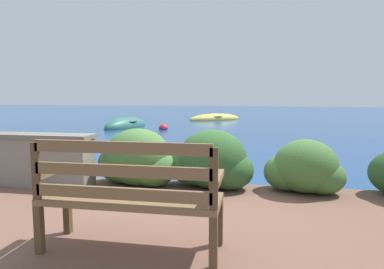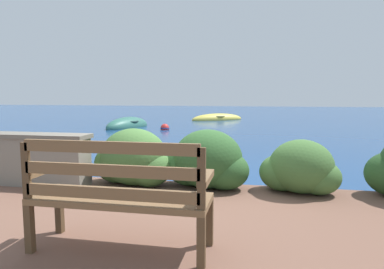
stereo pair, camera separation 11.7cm
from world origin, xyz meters
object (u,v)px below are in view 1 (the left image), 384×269
(park_bench, at_px, (129,194))
(rowboat_nearest, at_px, (126,126))
(mooring_buoy, at_px, (163,128))
(rowboat_mid, at_px, (215,119))

(park_bench, distance_m, rowboat_nearest, 13.09)
(mooring_buoy, bearing_deg, park_bench, -76.17)
(rowboat_mid, height_order, mooring_buoy, rowboat_mid)
(mooring_buoy, bearing_deg, rowboat_mid, 75.56)
(rowboat_nearest, height_order, mooring_buoy, rowboat_nearest)
(park_bench, relative_size, mooring_buoy, 3.58)
(rowboat_nearest, distance_m, mooring_buoy, 2.01)
(rowboat_mid, xyz_separation_m, mooring_buoy, (-1.54, -5.98, 0.01))
(park_bench, height_order, rowboat_mid, park_bench)
(park_bench, xyz_separation_m, rowboat_mid, (-1.31, 17.57, -0.65))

